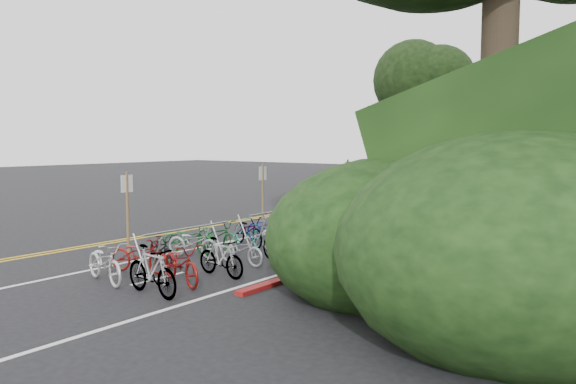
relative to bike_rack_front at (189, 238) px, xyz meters
name	(u,v)px	position (x,y,z in m)	size (l,w,h in m)	color
ground	(143,251)	(-2.89, 0.79, -0.79)	(120.00, 120.00, 0.00)	black
road_markings	(337,217)	(-2.26, 10.89, -0.79)	(7.47, 80.00, 0.01)	gold
red_curb	(466,221)	(2.81, 12.79, -0.74)	(0.25, 28.00, 0.10)	maroon
bike_rack_front	(189,238)	(0.00, 0.00, 0.00)	(1.10, 2.89, 1.08)	#A3A4A7
bike_racks_rest	(416,196)	(0.11, 13.79, 0.06)	(1.14, 23.00, 1.17)	#A3A4A7
signpost_near	(127,207)	(-2.73, 0.15, 0.60)	(0.08, 0.40, 2.44)	brown
signposts_rest	(379,180)	(-2.29, 14.79, 0.64)	(0.08, 18.40, 2.50)	brown
bike_front	(188,239)	(-1.43, 1.31, -0.34)	(1.71, 0.60, 0.90)	#144C1E
bike_valet	(272,233)	(0.04, 3.40, -0.32)	(3.37, 14.37, 1.09)	beige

